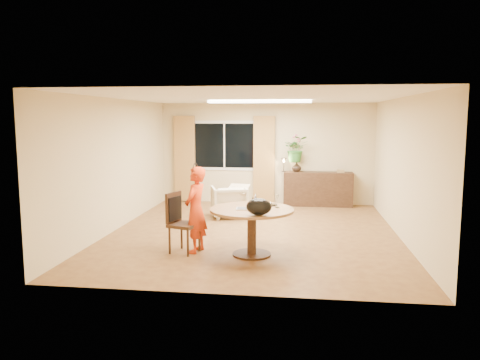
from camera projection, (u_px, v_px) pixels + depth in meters
The scene contains 24 objects.
floor at pixel (253, 233), 9.11m from camera, with size 6.50×6.50×0.00m, color brown.
ceiling at pixel (254, 97), 8.77m from camera, with size 6.50×6.50×0.00m, color white.
wall_back at pixel (266, 154), 12.14m from camera, with size 5.50×5.50×0.00m, color #CFBD86.
wall_left at pixel (116, 164), 9.29m from camera, with size 6.50×6.50×0.00m, color #CFBD86.
wall_right at pixel (402, 168), 8.59m from camera, with size 6.50×6.50×0.00m, color #CFBD86.
window at pixel (224, 146), 12.23m from camera, with size 1.70×0.03×1.30m.
curtain_left at pixel (185, 159), 12.34m from camera, with size 0.55×0.08×2.25m, color brown.
curtain_right at pixel (264, 160), 12.07m from camera, with size 0.55×0.08×2.25m, color brown.
ceiling_panel at pixel (260, 102), 9.96m from camera, with size 2.20×0.35×0.05m, color white.
dining_table at pixel (252, 219), 7.54m from camera, with size 1.36×1.36×0.77m.
dining_chair at pixel (184, 223), 7.70m from camera, with size 0.48×0.44×1.00m, color black, non-canonical shape.
child at pixel (196, 210), 7.72m from camera, with size 0.34×0.52×1.43m, color #B60F0E.
laptop at pixel (247, 202), 7.46m from camera, with size 0.36×0.24×0.24m, color #B7B7BC, non-canonical shape.
tumbler at pixel (254, 201), 7.84m from camera, with size 0.08×0.08×0.12m, color white, non-canonical shape.
wine_glass at pixel (277, 201), 7.59m from camera, with size 0.08×0.08×0.22m, color white, non-canonical shape.
pot_lid at pixel (271, 204), 7.79m from camera, with size 0.21×0.21×0.03m, color white, non-canonical shape.
handbag at pixel (259, 207), 6.98m from camera, with size 0.38×0.22×0.26m, color black, non-canonical shape.
armchair at pixel (229, 202), 10.51m from camera, with size 0.75×0.78×0.71m, color beige.
throw at pixel (238, 186), 10.42m from camera, with size 0.45×0.55×0.03m, color beige, non-canonical shape.
sideboard at pixel (318, 189), 11.84m from camera, with size 1.72×0.42×0.86m, color black.
vase at pixel (297, 167), 11.84m from camera, with size 0.24×0.24×0.25m, color black.
bouquet at pixel (296, 149), 11.78m from camera, with size 0.59×0.51×0.66m, color #326425.
book_stack at pixel (340, 171), 11.71m from camera, with size 0.19×0.14×0.08m, color olive, non-canonical shape.
desk_lamp at pixel (284, 165), 11.83m from camera, with size 0.15×0.15×0.37m, color black, non-canonical shape.
Camera 1 is at (0.89, -8.86, 2.22)m, focal length 35.00 mm.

